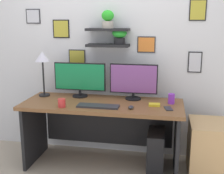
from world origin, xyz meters
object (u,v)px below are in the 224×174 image
object	(u,v)px
coffee_mug	(62,103)
water_cup	(171,99)
computer_tower_right	(156,151)
keyboard	(98,106)
scissors_tray	(154,105)
desk	(103,119)
cell_phone	(168,108)
monitor_right	(134,81)
drawer_cabinet	(210,149)
desk_lamp	(43,61)
monitor_left	(80,78)
computer_mouse	(131,107)

from	to	relation	value
coffee_mug	water_cup	distance (m)	1.18
computer_tower_right	keyboard	bearing A→B (deg)	-163.82
coffee_mug	keyboard	bearing A→B (deg)	10.66
coffee_mug	scissors_tray	bearing A→B (deg)	13.26
desk	cell_phone	xyz separation A→B (m)	(0.72, -0.15, 0.21)
cell_phone	scissors_tray	size ratio (longest dim) A/B	1.17
monitor_right	drawer_cabinet	world-z (taller)	monitor_right
desk	keyboard	distance (m)	0.31
desk	keyboard	xyz separation A→B (m)	(-0.01, -0.22, 0.22)
scissors_tray	computer_tower_right	size ratio (longest dim) A/B	0.27
keyboard	desk_lamp	bearing A→B (deg)	156.25
desk	scissors_tray	size ratio (longest dim) A/B	14.72
monitor_left	computer_tower_right	distance (m)	1.20
monitor_right	keyboard	distance (m)	0.54
desk	scissors_tray	xyz separation A→B (m)	(0.57, -0.07, 0.22)
monitor_left	coffee_mug	size ratio (longest dim) A/B	6.83
keyboard	computer_mouse	distance (m)	0.35
water_cup	drawer_cabinet	world-z (taller)	water_cup
desk_lamp	scissors_tray	bearing A→B (deg)	-7.38
water_cup	monitor_left	bearing A→B (deg)	174.14
coffee_mug	water_cup	world-z (taller)	water_cup
desk_lamp	coffee_mug	world-z (taller)	desk_lamp
monitor_right	keyboard	world-z (taller)	monitor_right
cell_phone	scissors_tray	xyz separation A→B (m)	(-0.15, 0.09, 0.01)
computer_mouse	computer_tower_right	size ratio (longest dim) A/B	0.20
monitor_right	cell_phone	bearing A→B (deg)	-38.20
monitor_left	computer_mouse	size ratio (longest dim) A/B	6.83
monitor_left	cell_phone	distance (m)	1.10
computer_mouse	coffee_mug	distance (m)	0.73
desk	scissors_tray	bearing A→B (deg)	-6.63
monitor_left	keyboard	bearing A→B (deg)	-51.03
monitor_left	drawer_cabinet	xyz separation A→B (m)	(1.49, -0.20, -0.68)
desk_lamp	drawer_cabinet	world-z (taller)	desk_lamp
monitor_left	scissors_tray	world-z (taller)	monitor_left
monitor_right	water_cup	xyz separation A→B (m)	(0.43, -0.11, -0.16)
computer_mouse	cell_phone	size ratio (longest dim) A/B	0.64
cell_phone	desk_lamp	bearing A→B (deg)	157.70
water_cup	coffee_mug	bearing A→B (deg)	-163.15
desk	desk_lamp	world-z (taller)	desk_lamp
desk	scissors_tray	distance (m)	0.62
computer_mouse	coffee_mug	xyz separation A→B (m)	(-0.72, -0.08, 0.03)
cell_phone	computer_tower_right	world-z (taller)	cell_phone
scissors_tray	drawer_cabinet	distance (m)	0.76
cell_phone	desk	bearing A→B (deg)	155.60
computer_tower_right	monitor_right	bearing A→B (deg)	144.44
keyboard	desk	bearing A→B (deg)	87.56
desk_lamp	scissors_tray	xyz separation A→B (m)	(1.32, -0.17, -0.41)
monitor_left	computer_mouse	xyz separation A→B (m)	(0.66, -0.38, -0.20)
cell_phone	drawer_cabinet	world-z (taller)	cell_phone
keyboard	scissors_tray	size ratio (longest dim) A/B	3.67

